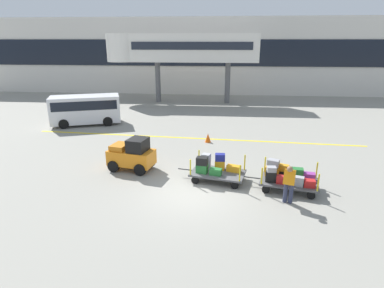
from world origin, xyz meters
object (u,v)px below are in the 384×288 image
shuttle_van (85,108)px  safety_cone_near (208,138)px  baggage_tug (132,155)px  baggage_handler (289,182)px  baggage_cart_lead (215,168)px  baggage_cart_middle (287,177)px

shuttle_van → safety_cone_near: 9.76m
baggage_tug → baggage_handler: (6.73, -2.74, 0.11)m
baggage_cart_lead → safety_cone_near: (-0.56, 5.54, -0.27)m
shuttle_van → baggage_handler: bearing=-41.5°
baggage_cart_lead → safety_cone_near: baggage_cart_lead is taller
shuttle_van → safety_cone_near: size_ratio=9.38×
baggage_handler → shuttle_van: shuttle_van is taller
safety_cone_near → baggage_cart_middle: bearing=-60.2°
baggage_cart_middle → baggage_cart_lead: bearing=167.6°
shuttle_van → safety_cone_near: (9.05, -3.53, -0.96)m
baggage_tug → baggage_handler: baggage_tug is taller
baggage_tug → safety_cone_near: 5.81m
baggage_tug → shuttle_van: 10.00m
baggage_tug → shuttle_van: size_ratio=0.44×
baggage_tug → safety_cone_near: (3.39, 4.70, -0.48)m
baggage_cart_lead → shuttle_van: shuttle_van is taller
baggage_cart_middle → safety_cone_near: 7.14m
baggage_tug → baggage_cart_lead: 4.04m
baggage_tug → baggage_cart_middle: bearing=-12.1°
baggage_tug → baggage_cart_lead: baggage_tug is taller
baggage_handler → baggage_cart_middle: bearing=81.0°
baggage_handler → shuttle_van: (-12.39, 10.97, 0.37)m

